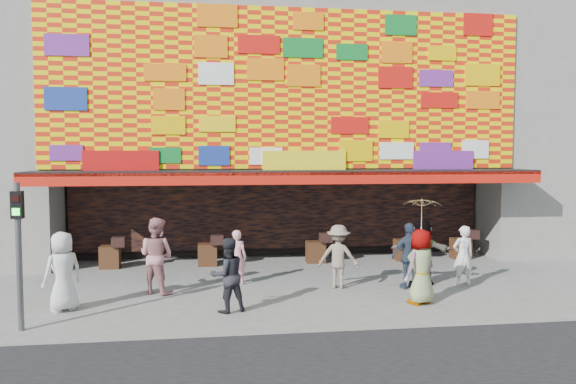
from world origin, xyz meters
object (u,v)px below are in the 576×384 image
object	(u,v)px
ped_b	(237,257)
ped_d	(339,256)
ped_a	(63,271)
ped_g	(421,267)
parasol	(422,215)
signal_left	(18,239)
ped_c	(228,275)
ped_i	(156,255)
ped_h	(463,256)
ped_f	(422,252)
ped_e	(410,256)

from	to	relation	value
ped_b	ped_d	world-z (taller)	ped_d
ped_a	ped_d	distance (m)	6.80
ped_a	ped_d	world-z (taller)	ped_a
ped_g	parasol	world-z (taller)	parasol
signal_left	ped_c	size ratio (longest dim) A/B	1.78
ped_i	ped_h	bearing A→B (deg)	-150.43
ped_c	ped_f	xyz separation A→B (m)	(5.32, 1.94, 0.06)
ped_i	ped_g	bearing A→B (deg)	-164.96
ped_h	signal_left	bearing A→B (deg)	9.02
ped_h	ped_g	bearing A→B (deg)	37.44
ped_e	ped_h	bearing A→B (deg)	177.56
ped_h	ped_i	world-z (taller)	ped_i
ped_f	ped_c	bearing A→B (deg)	37.79
signal_left	ped_g	distance (m)	8.83
ped_c	ped_g	distance (m)	4.57
ped_f	parasol	bearing A→B (deg)	85.72
ped_g	ped_i	bearing A→B (deg)	-44.87
ped_b	ped_i	xyz separation A→B (m)	(-2.07, -0.71, 0.22)
ped_f	parasol	world-z (taller)	parasol
ped_e	ped_i	distance (m)	6.59
ped_h	parasol	size ratio (longest dim) A/B	0.92
signal_left	parasol	bearing A→B (deg)	5.42
ped_f	parasol	size ratio (longest dim) A/B	1.02
ped_g	ped_c	bearing A→B (deg)	-27.32
ped_e	ped_b	bearing A→B (deg)	-20.23
ped_c	ped_g	size ratio (longest dim) A/B	0.94
ped_e	parasol	xyz separation A→B (m)	(-0.27, -1.48, 1.24)
ped_f	parasol	xyz separation A→B (m)	(-0.76, -1.86, 1.21)
ped_c	parasol	xyz separation A→B (m)	(4.57, 0.07, 1.27)
signal_left	ped_c	world-z (taller)	signal_left
ped_f	ped_i	xyz separation A→B (m)	(-7.07, 0.02, 0.07)
ped_c	ped_h	xyz separation A→B (m)	(6.37, 1.66, -0.03)
ped_a	ped_f	xyz separation A→B (m)	(9.02, 1.32, -0.00)
parasol	ped_b	bearing A→B (deg)	148.49
ped_a	ped_h	world-z (taller)	ped_a
ped_e	ped_f	distance (m)	0.62
signal_left	ped_a	distance (m)	1.74
signal_left	ped_f	size ratio (longest dim) A/B	1.67
signal_left	ped_c	bearing A→B (deg)	10.28
ped_c	ped_i	distance (m)	2.63
ped_g	parasol	size ratio (longest dim) A/B	1.01
ped_b	parasol	xyz separation A→B (m)	(4.24, -2.60, 1.36)
ped_e	ped_i	xyz separation A→B (m)	(-6.58, 0.40, 0.10)
ped_d	ped_e	size ratio (longest dim) A/B	0.96
ped_f	ped_i	size ratio (longest dim) A/B	0.93
signal_left	ped_d	distance (m)	7.70
ped_g	ped_i	xyz separation A→B (m)	(-6.31, 1.89, 0.08)
ped_f	ped_i	world-z (taller)	ped_i
ped_c	ped_e	xyz separation A→B (m)	(4.83, 1.55, 0.03)
ped_d	parasol	distance (m)	2.71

